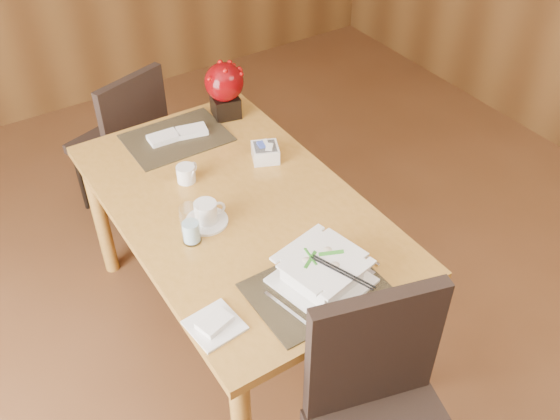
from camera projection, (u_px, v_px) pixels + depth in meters
ground at (316, 418)px, 2.60m from camera, size 6.00×6.00×0.00m
dining_table at (237, 221)px, 2.56m from camera, size 0.90×1.50×0.75m
placemat_near at (316, 288)px, 2.14m from camera, size 0.45×0.33×0.01m
placemat_far at (177, 138)px, 2.85m from camera, size 0.45×0.33×0.01m
soup_setting at (322, 271)px, 2.13m from camera, size 0.34×0.34×0.12m
coffee_cup at (206, 214)px, 2.38m from camera, size 0.17×0.17×0.09m
water_glass at (190, 224)px, 2.28m from camera, size 0.08×0.08×0.16m
creamer_jug at (186, 174)px, 2.58m from camera, size 0.13×0.13×0.07m
sugar_caddy at (265, 153)px, 2.70m from camera, size 0.15×0.15×0.07m
berry_decor at (224, 87)px, 2.90m from camera, size 0.18×0.18×0.27m
napkins_far at (180, 134)px, 2.85m from camera, size 0.28×0.13×0.02m
bread_plate at (215, 325)px, 2.02m from camera, size 0.18×0.18×0.01m
near_chair at (384, 416)px, 1.98m from camera, size 0.57×0.57×1.00m
far_chair at (125, 138)px, 3.29m from camera, size 0.52×0.52×0.89m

